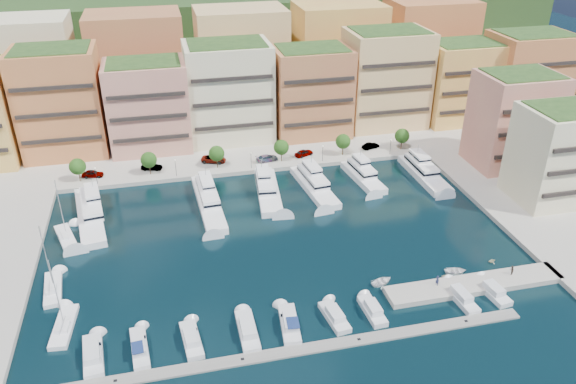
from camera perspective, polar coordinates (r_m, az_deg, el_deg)
The scene contains 60 objects.
ground at distance 110.78m, azimuth -0.95°, elevation -4.94°, with size 400.00×400.00×0.00m, color black.
north_quay at distance 165.32m, azimuth -5.57°, elevation 6.68°, with size 220.00×64.00×2.00m, color #9E998E.
hillside at distance 210.41m, azimuth -7.49°, elevation 11.37°, with size 240.00×40.00×58.00m, color #1C3415.
south_pontoon at distance 87.39m, azimuth 1.42°, elevation -15.80°, with size 72.00×2.20×0.35m, color gray.
finger_pier at distance 104.08m, azimuth 18.38°, elevation -9.12°, with size 32.00×5.00×2.00m, color #9E998E.
apartment_1 at distance 151.92m, azimuth -22.09°, elevation 8.47°, with size 20.00×16.50×26.80m.
apartment_2 at distance 148.68m, azimuth -14.01°, elevation 8.50°, with size 20.00×15.50×22.80m.
apartment_3 at distance 151.04m, azimuth -6.03°, elevation 10.11°, with size 22.00×16.50×25.80m.
apartment_4 at distance 153.58m, azimuth 2.38°, elevation 10.16°, with size 20.00×15.50×23.80m.
apartment_5 at distance 161.94m, azimuth 9.87°, elevation 11.29°, with size 22.00×16.50×26.80m.
apartment_6 at distance 170.38m, azimuth 17.05°, elevation 10.63°, with size 20.00×15.50×22.80m.
apartment_7 at distance 179.18m, azimuth 23.09°, elevation 10.79°, with size 22.00×16.50×24.80m.
apartment_east_a at distance 145.51m, azimuth 21.95°, elevation 6.82°, with size 18.00×14.50×22.80m.
apartment_east_b at distance 132.74m, azimuth 26.01°, elevation 3.48°, with size 18.00×14.50×20.80m.
backblock_0 at distance 174.19m, azimuth -24.98°, elevation 10.88°, with size 26.00×18.00×30.00m, color beige.
backblock_1 at distance 170.59m, azimuth -14.95°, elevation 12.23°, with size 26.00×18.00×30.00m, color #B87B45.
backblock_2 at distance 172.21m, azimuth -4.72°, elevation 13.22°, with size 26.00×18.00×30.00m, color #E9B67B.
backblock_3 at distance 178.93m, azimuth 5.09°, elevation 13.79°, with size 26.00×18.00×30.00m, color #E9C255.
backblock_4 at distance 190.19m, azimuth 13.99°, elevation 13.97°, with size 26.00×18.00×30.00m, color #C87842.
tree_0 at distance 137.68m, azimuth -20.60°, elevation 2.43°, with size 3.80×3.80×5.65m.
tree_1 at distance 136.19m, azimuth -13.97°, elevation 3.18°, with size 3.80×3.80×5.65m.
tree_2 at distance 136.58m, azimuth -7.27°, elevation 3.90°, with size 3.80×3.80×5.65m.
tree_3 at distance 138.82m, azimuth -0.69°, elevation 4.56°, with size 3.80×3.80×5.65m.
tree_4 at distance 142.83m, azimuth 5.61°, elevation 5.13°, with size 3.80×3.80×5.65m.
tree_5 at distance 148.46m, azimuth 11.52°, elevation 5.61°, with size 3.80×3.80×5.65m.
lamppost_0 at distance 135.44m, azimuth -18.96°, elevation 1.86°, with size 0.30×0.30×4.20m.
lamppost_1 at distance 134.41m, azimuth -11.36°, elevation 2.70°, with size 0.30×0.30×4.20m.
lamppost_2 at distance 135.78m, azimuth -3.78°, elevation 3.50°, with size 0.30×0.30×4.20m.
lamppost_3 at distance 139.48m, azimuth 3.54°, elevation 4.21°, with size 0.30×0.30×4.20m.
lamppost_4 at distance 145.33m, azimuth 10.39°, elevation 4.82°, with size 0.30×0.30×4.20m.
yacht_0 at distance 124.97m, azimuth -19.48°, elevation -1.91°, with size 8.15×24.64×7.30m.
yacht_2 at distance 123.76m, azimuth -8.13°, elevation -0.73°, with size 5.48×24.90×7.30m.
yacht_3 at distance 126.98m, azimuth -2.11°, elevation 0.36°, with size 6.77×20.89×7.30m.
yacht_4 at distance 129.12m, azimuth 2.61°, elevation 0.79°, with size 6.84×21.12×7.30m.
yacht_5 at distance 134.33m, azimuth 7.56°, elevation 1.77°, with size 6.12×16.97×7.30m.
yacht_6 at distance 138.62m, azimuth 13.56°, elevation 2.07°, with size 5.24×20.23×7.30m.
cruiser_0 at distance 90.47m, azimuth -19.19°, elevation -15.44°, with size 3.65×8.98×2.55m.
cruiser_1 at distance 89.65m, azimuth -14.83°, elevation -15.10°, with size 3.11×8.98×2.66m.
cruiser_2 at distance 89.38m, azimuth -9.77°, elevation -14.60°, with size 3.29×8.34×2.55m.
cruiser_3 at distance 89.82m, azimuth -4.13°, elevation -13.91°, with size 2.72×9.13×2.55m.
cruiser_4 at distance 90.71m, azimuth 0.16°, elevation -13.30°, with size 3.60×9.21×2.66m.
cruiser_5 at distance 92.32m, azimuth 4.75°, elevation -12.55°, with size 3.53×7.88×2.55m.
cruiser_6 at distance 94.13m, azimuth 8.57°, elevation -11.87°, with size 2.79×7.51×2.55m.
cruiser_8 at distance 100.12m, azimuth 17.07°, elevation -10.17°, with size 3.13×8.95×2.55m.
cruiser_9 at distance 103.00m, azimuth 20.05°, elevation -9.51°, with size 3.47×7.90×2.55m.
sailboat_0 at distance 97.20m, azimuth -21.79°, elevation -12.64°, with size 3.75×10.09×13.20m.
sailboat_1 at distance 105.82m, azimuth -22.75°, elevation -9.13°, with size 3.79×9.97×13.20m.
sailboat_2 at distance 119.55m, azimuth -21.65°, elevation -4.29°, with size 5.41×9.70×13.20m.
tender_2 at distance 106.26m, azimuth 16.67°, elevation -7.69°, with size 2.78×3.90×0.81m, color white.
tender_1 at distance 104.45m, azimuth 15.76°, elevation -8.22°, with size 1.41×1.63×0.86m, color beige.
tender_0 at distance 100.74m, azimuth 9.52°, elevation -8.95°, with size 2.91×4.07×0.84m, color white.
tender_3 at distance 111.06m, azimuth 20.01°, elevation -6.57°, with size 1.30×1.51×0.80m, color beige.
car_0 at distance 139.98m, azimuth -19.24°, elevation 1.78°, with size 1.99×4.94×1.68m, color gray.
car_1 at distance 139.53m, azimuth -13.69°, elevation 2.51°, with size 1.72×4.92×1.62m, color gray.
car_2 at distance 140.64m, azimuth -7.56°, elevation 3.33°, with size 2.81×6.10×1.70m, color gray.
car_3 at distance 140.12m, azimuth -2.15°, elevation 3.46°, with size 2.29×5.64×1.64m, color gray.
car_4 at distance 142.91m, azimuth 1.62°, elevation 4.01°, with size 2.01×4.99×1.70m, color gray.
car_5 at distance 148.60m, azimuth 8.39°, elevation 4.66°, with size 1.65×4.73×1.56m, color gray.
person_0 at distance 100.44m, azimuth 14.93°, elevation -8.66°, with size 0.70×0.46×1.92m, color #282D51.
person_1 at distance 107.07m, azimuth 21.77°, elevation -7.39°, with size 0.85×0.67×1.76m, color #4A392C.
Camera 1 is at (-19.28, -90.45, 60.97)m, focal length 35.00 mm.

